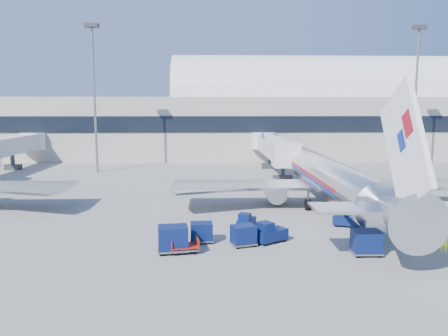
{
  "coord_description": "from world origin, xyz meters",
  "views": [
    {
      "loc": [
        -2.2,
        -38.38,
        10.09
      ],
      "look_at": [
        -0.83,
        6.0,
        3.91
      ],
      "focal_mm": 35.0,
      "sensor_mm": 36.0,
      "label": 1
    }
  ],
  "objects_px": {
    "jetbridge_near": "(272,146)",
    "cart_solo_near": "(366,242)",
    "airliner_main": "(332,179)",
    "tug_left": "(246,221)",
    "barrier_near": "(421,208)",
    "mast_west": "(94,76)",
    "cart_train_b": "(202,232)",
    "ramp_worker": "(444,241)",
    "cart_train_c": "(173,239)",
    "jetbridge_mid": "(5,147)",
    "mast_east": "(417,77)",
    "tug_right": "(347,218)",
    "tug_lead": "(269,233)",
    "cart_train_a": "(243,235)"
  },
  "relations": [
    {
      "from": "jetbridge_near",
      "to": "cart_solo_near",
      "type": "relative_size",
      "value": 13.91
    },
    {
      "from": "airliner_main",
      "to": "jetbridge_near",
      "type": "relative_size",
      "value": 1.35
    },
    {
      "from": "tug_left",
      "to": "cart_solo_near",
      "type": "xyz_separation_m",
      "value": [
        7.74,
        -6.81,
        0.29
      ]
    },
    {
      "from": "barrier_near",
      "to": "cart_solo_near",
      "type": "relative_size",
      "value": 1.52
    },
    {
      "from": "airliner_main",
      "to": "tug_left",
      "type": "relative_size",
      "value": 15.59
    },
    {
      "from": "mast_west",
      "to": "cart_train_b",
      "type": "bearing_deg",
      "value": -64.94
    },
    {
      "from": "mast_west",
      "to": "cart_train_b",
      "type": "height_order",
      "value": "mast_west"
    },
    {
      "from": "barrier_near",
      "to": "ramp_worker",
      "type": "xyz_separation_m",
      "value": [
        -3.9,
        -11.34,
        0.33
      ]
    },
    {
      "from": "cart_train_c",
      "to": "cart_solo_near",
      "type": "distance_m",
      "value": 13.36
    },
    {
      "from": "jetbridge_mid",
      "to": "mast_east",
      "type": "relative_size",
      "value": 1.22
    },
    {
      "from": "jetbridge_near",
      "to": "mast_east",
      "type": "height_order",
      "value": "mast_east"
    },
    {
      "from": "cart_train_c",
      "to": "cart_solo_near",
      "type": "xyz_separation_m",
      "value": [
        13.33,
        -0.93,
        -0.08
      ]
    },
    {
      "from": "jetbridge_near",
      "to": "tug_right",
      "type": "xyz_separation_m",
      "value": [
        1.79,
        -33.3,
        -3.22
      ]
    },
    {
      "from": "mast_east",
      "to": "tug_lead",
      "type": "distance_m",
      "value": 48.16
    },
    {
      "from": "mast_west",
      "to": "cart_solo_near",
      "type": "relative_size",
      "value": 11.43
    },
    {
      "from": "barrier_near",
      "to": "ramp_worker",
      "type": "distance_m",
      "value": 12.0
    },
    {
      "from": "cart_train_c",
      "to": "cart_train_b",
      "type": "bearing_deg",
      "value": 41.52
    },
    {
      "from": "mast_east",
      "to": "cart_train_b",
      "type": "height_order",
      "value": "mast_east"
    },
    {
      "from": "ramp_worker",
      "to": "tug_right",
      "type": "bearing_deg",
      "value": -13.19
    },
    {
      "from": "tug_lead",
      "to": "cart_train_a",
      "type": "relative_size",
      "value": 1.34
    },
    {
      "from": "mast_west",
      "to": "cart_train_b",
      "type": "xyz_separation_m",
      "value": [
        17.09,
        -36.56,
        -13.98
      ]
    },
    {
      "from": "airliner_main",
      "to": "mast_east",
      "type": "relative_size",
      "value": 1.65
    },
    {
      "from": "cart_train_b",
      "to": "barrier_near",
      "type": "bearing_deg",
      "value": 18.92
    },
    {
      "from": "tug_lead",
      "to": "cart_train_c",
      "type": "xyz_separation_m",
      "value": [
        -7.05,
        -2.08,
        0.27
      ]
    },
    {
      "from": "ramp_worker",
      "to": "airliner_main",
      "type": "bearing_deg",
      "value": -31.22
    },
    {
      "from": "cart_train_c",
      "to": "ramp_worker",
      "type": "bearing_deg",
      "value": -9.25
    },
    {
      "from": "barrier_near",
      "to": "tug_right",
      "type": "relative_size",
      "value": 1.13
    },
    {
      "from": "mast_east",
      "to": "cart_solo_near",
      "type": "bearing_deg",
      "value": -118.43
    },
    {
      "from": "airliner_main",
      "to": "jetbridge_mid",
      "type": "relative_size",
      "value": 1.35
    },
    {
      "from": "jetbridge_mid",
      "to": "tug_right",
      "type": "height_order",
      "value": "jetbridge_mid"
    },
    {
      "from": "mast_west",
      "to": "mast_east",
      "type": "height_order",
      "value": "same"
    },
    {
      "from": "airliner_main",
      "to": "cart_train_c",
      "type": "distance_m",
      "value": 20.04
    },
    {
      "from": "tug_right",
      "to": "ramp_worker",
      "type": "height_order",
      "value": "ramp_worker"
    },
    {
      "from": "jetbridge_near",
      "to": "cart_train_b",
      "type": "xyz_separation_m",
      "value": [
        -10.5,
        -37.37,
        -3.11
      ]
    },
    {
      "from": "cart_train_c",
      "to": "ramp_worker",
      "type": "height_order",
      "value": "cart_train_c"
    },
    {
      "from": "barrier_near",
      "to": "cart_solo_near",
      "type": "xyz_separation_m",
      "value": [
        -9.52,
        -11.74,
        0.48
      ]
    },
    {
      "from": "mast_east",
      "to": "cart_solo_near",
      "type": "distance_m",
      "value": 47.27
    },
    {
      "from": "cart_train_a",
      "to": "ramp_worker",
      "type": "bearing_deg",
      "value": -25.19
    },
    {
      "from": "jetbridge_near",
      "to": "mast_west",
      "type": "xyz_separation_m",
      "value": [
        -27.6,
        -0.81,
        10.86
      ]
    },
    {
      "from": "jetbridge_near",
      "to": "tug_right",
      "type": "height_order",
      "value": "jetbridge_near"
    },
    {
      "from": "mast_west",
      "to": "cart_train_a",
      "type": "height_order",
      "value": "mast_west"
    },
    {
      "from": "airliner_main",
      "to": "cart_solo_near",
      "type": "height_order",
      "value": "airliner_main"
    },
    {
      "from": "cart_solo_near",
      "to": "jetbridge_near",
      "type": "bearing_deg",
      "value": 91.34
    },
    {
      "from": "mast_west",
      "to": "jetbridge_near",
      "type": "bearing_deg",
      "value": 1.68
    },
    {
      "from": "mast_east",
      "to": "tug_left",
      "type": "height_order",
      "value": "mast_east"
    },
    {
      "from": "cart_train_a",
      "to": "ramp_worker",
      "type": "height_order",
      "value": "ramp_worker"
    },
    {
      "from": "mast_west",
      "to": "tug_left",
      "type": "distance_m",
      "value": 41.41
    },
    {
      "from": "tug_lead",
      "to": "tug_left",
      "type": "relative_size",
      "value": 1.16
    },
    {
      "from": "mast_west",
      "to": "barrier_near",
      "type": "xyz_separation_m",
      "value": [
        38.0,
        -28.0,
        -14.34
      ]
    },
    {
      "from": "mast_west",
      "to": "tug_right",
      "type": "relative_size",
      "value": 8.51
    }
  ]
}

